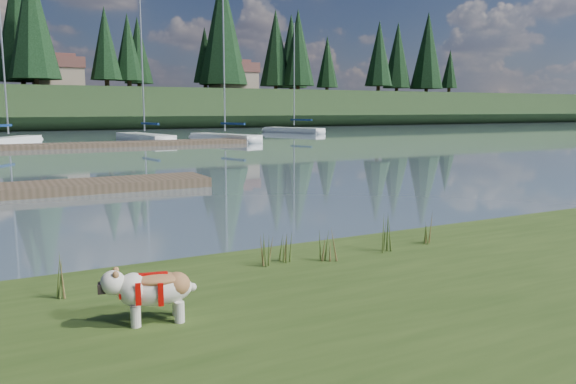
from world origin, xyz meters
TOP-DOWN VIEW (x-y plane):
  - ground at (0.00, 30.00)m, footprint 200.00×200.00m
  - ridge at (0.00, 73.00)m, footprint 200.00×20.00m
  - bulldog at (-0.97, -3.81)m, footprint 0.99×0.51m
  - dock_far at (2.00, 30.00)m, footprint 26.00×2.20m
  - sailboat_bg_2 at (-0.90, 35.47)m, footprint 5.05×6.50m
  - sailboat_bg_3 at (8.39, 36.36)m, footprint 3.18×8.97m
  - sailboat_bg_4 at (13.91, 33.10)m, footprint 3.96×8.04m
  - sailboat_bg_5 at (25.97, 43.89)m, footprint 4.47×8.04m
  - weed_0 at (0.99, -2.42)m, footprint 0.17×0.14m
  - weed_1 at (1.35, -2.42)m, footprint 0.17×0.14m
  - weed_2 at (2.94, -2.58)m, footprint 0.17×0.14m
  - weed_3 at (-1.77, -2.52)m, footprint 0.17×0.14m
  - weed_4 at (1.88, -2.63)m, footprint 0.17×0.14m
  - weed_5 at (3.89, -2.53)m, footprint 0.17×0.14m
  - mud_lip at (0.00, -1.60)m, footprint 60.00×0.50m
  - conifer_4 at (3.00, 66.00)m, footprint 6.16×6.16m
  - conifer_5 at (15.00, 70.00)m, footprint 3.96×3.96m
  - conifer_6 at (28.00, 68.00)m, footprint 7.04×7.04m
  - conifer_7 at (42.00, 71.00)m, footprint 5.28×5.28m
  - conifer_8 at (55.00, 67.00)m, footprint 4.62×4.62m
  - conifer_9 at (68.00, 70.00)m, footprint 5.94×5.94m
  - house_1 at (6.00, 71.00)m, footprint 6.30×5.30m
  - house_2 at (30.00, 69.00)m, footprint 6.30×5.30m

SIDE VIEW (x-z plane):
  - ground at x=0.00m, z-range 0.00..0.00m
  - mud_lip at x=0.00m, z-range 0.00..0.14m
  - dock_far at x=2.00m, z-range 0.00..0.30m
  - sailboat_bg_5 at x=25.97m, z-range -5.42..6.06m
  - sailboat_bg_3 at x=8.39m, z-range -6.10..6.75m
  - sailboat_bg_4 at x=13.91m, z-range -5.53..6.18m
  - sailboat_bg_2 at x=-0.90m, z-range -4.94..5.61m
  - weed_1 at x=1.35m, z-range 0.31..0.76m
  - weed_4 at x=1.88m, z-range 0.31..0.82m
  - weed_5 at x=3.89m, z-range 0.31..0.85m
  - weed_2 at x=2.94m, z-range 0.30..0.90m
  - weed_3 at x=-1.77m, z-range 0.30..0.93m
  - weed_0 at x=0.99m, z-range 0.29..0.98m
  - bulldog at x=-0.97m, z-range 0.42..1.00m
  - ridge at x=0.00m, z-range 0.00..5.00m
  - house_1 at x=6.00m, z-range 4.99..9.64m
  - house_2 at x=30.00m, z-range 4.99..9.64m
  - conifer_5 at x=15.00m, z-range 5.65..16.00m
  - conifer_8 at x=55.00m, z-range 5.62..17.40m
  - conifer_7 at x=42.00m, z-range 5.59..18.79m
  - conifer_9 at x=68.00m, z-range 5.55..20.18m
  - conifer_4 at x=3.00m, z-range 5.54..20.64m
  - conifer_6 at x=28.00m, z-range 5.49..22.49m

